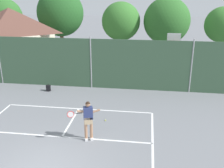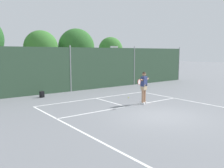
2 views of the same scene
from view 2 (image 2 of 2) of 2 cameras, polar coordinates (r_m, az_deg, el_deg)
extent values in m
plane|color=slate|center=(11.60, 11.41, -7.45)|extent=(120.00, 120.00, 0.00)
cube|color=white|center=(15.69, -3.80, -3.38)|extent=(8.20, 0.10, 0.01)
cube|color=white|center=(9.06, -6.46, -11.61)|extent=(0.10, 11.00, 0.01)
cube|color=white|center=(14.84, 22.02, -4.55)|extent=(0.10, 11.00, 0.01)
cube|color=white|center=(13.31, 3.39, -5.35)|extent=(8.20, 0.10, 0.01)
cube|color=white|center=(14.45, -0.44, -4.31)|extent=(0.10, 2.97, 0.01)
cube|color=#38563D|center=(18.48, -9.82, 3.40)|extent=(26.00, 0.05, 3.35)
cylinder|color=#99999E|center=(18.47, -9.83, 3.63)|extent=(0.09, 0.09, 3.50)
cylinder|color=#99999E|center=(22.20, 5.29, 4.35)|extent=(0.09, 0.09, 3.50)
cylinder|color=#99999E|center=(27.01, 15.59, 4.66)|extent=(0.09, 0.09, 3.50)
cylinder|color=#9E9EA3|center=(22.84, 0.37, 3.91)|extent=(0.12, 0.12, 3.05)
cube|color=white|center=(22.72, 0.53, 8.24)|extent=(0.90, 0.06, 0.60)
torus|color=#D85919|center=(22.51, 0.95, 7.68)|extent=(0.48, 0.48, 0.02)
cylinder|color=brown|center=(26.92, -16.30, 2.96)|extent=(0.36, 0.36, 1.93)
ellipsoid|color=#38752D|center=(26.85, -16.50, 8.29)|extent=(3.63, 3.26, 3.63)
cylinder|color=brown|center=(28.71, -8.32, 3.28)|extent=(0.36, 0.36, 1.76)
ellipsoid|color=#2D6628|center=(28.64, -8.43, 8.66)|extent=(4.27, 3.84, 4.27)
cylinder|color=brown|center=(31.39, -0.32, 3.89)|extent=(0.36, 0.36, 1.95)
ellipsoid|color=#38752D|center=(31.33, -0.32, 8.16)|extent=(3.21, 2.89, 3.21)
cube|color=silver|center=(14.20, 7.73, -4.40)|extent=(0.19, 0.28, 0.10)
cube|color=silver|center=(13.99, 7.27, -4.57)|extent=(0.19, 0.28, 0.10)
cylinder|color=#A37556|center=(14.11, 7.76, -2.57)|extent=(0.13, 0.13, 0.82)
cylinder|color=#A37556|center=(13.90, 7.30, -2.71)|extent=(0.13, 0.13, 0.82)
cube|color=tan|center=(13.93, 7.57, -0.74)|extent=(0.42, 0.34, 0.32)
cube|color=navy|center=(13.89, 7.59, 0.65)|extent=(0.45, 0.35, 0.56)
sphere|color=#A37556|center=(13.85, 7.62, 2.33)|extent=(0.22, 0.22, 0.22)
sphere|color=black|center=(13.85, 7.62, 2.42)|extent=(0.21, 0.21, 0.21)
cylinder|color=#A37556|center=(13.69, 7.30, 0.98)|extent=(0.56, 0.26, 0.17)
cylinder|color=#A37556|center=(14.13, 8.12, 0.96)|extent=(0.51, 0.24, 0.22)
cylinder|color=black|center=(13.51, 7.00, 0.68)|extent=(0.30, 0.13, 0.04)
torus|color=red|center=(13.18, 6.47, 0.52)|extent=(0.30, 0.12, 0.30)
cylinder|color=silver|center=(13.18, 6.47, 0.52)|extent=(0.25, 0.09, 0.26)
sphere|color=#CCE033|center=(15.74, 3.92, -3.23)|extent=(0.07, 0.07, 0.07)
cube|color=black|center=(16.61, -16.30, -2.37)|extent=(0.30, 0.22, 0.40)
cube|color=black|center=(16.52, -16.09, -2.70)|extent=(0.23, 0.09, 0.18)
torus|color=black|center=(16.57, -16.33, -1.62)|extent=(0.09, 0.03, 0.09)
camera|label=1|loc=(12.60, 56.18, 20.01)|focal=42.38mm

